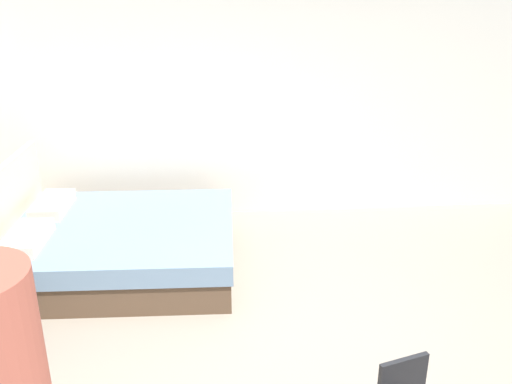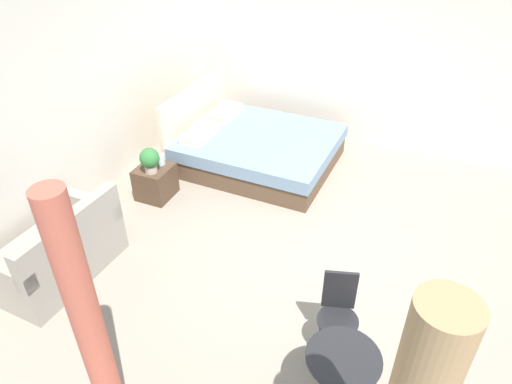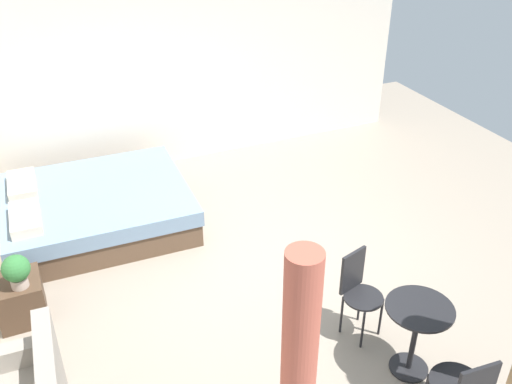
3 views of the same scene
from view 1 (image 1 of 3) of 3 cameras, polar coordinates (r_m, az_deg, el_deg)
The scene contains 3 objects.
ground_plane at distance 4.50m, azimuth 5.61°, elevation -16.77°, with size 8.87×9.79×0.02m, color gray.
wall_right at distance 6.60m, azimuth 1.68°, elevation 9.40°, with size 0.12×6.79×2.80m, color silver.
bed at distance 5.72m, azimuth -14.42°, elevation -5.24°, with size 1.92×2.28×1.09m.
Camera 1 is at (-3.48, 0.70, 2.76)m, focal length 38.30 mm.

